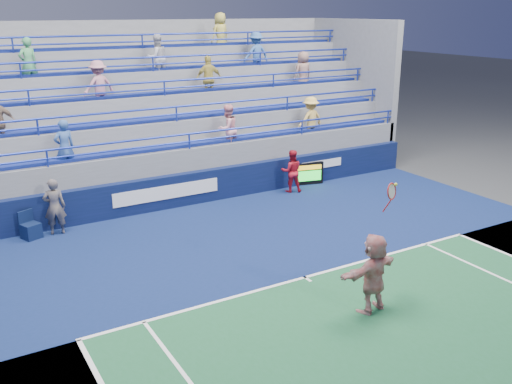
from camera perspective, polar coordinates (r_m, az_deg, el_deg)
ground at (r=14.08m, az=4.92°, el=-8.58°), size 120.00×120.00×0.00m
sponsor_wall at (r=19.16m, az=-6.26°, el=0.42°), size 18.00×0.32×1.10m
bleacher_stand at (r=22.30m, az=-10.39°, el=5.36°), size 18.00×5.60×6.13m
serve_speed_board at (r=21.22m, az=5.16°, el=1.83°), size 1.22×0.41×0.85m
judge_chair at (r=17.46m, az=-21.60°, el=-3.54°), size 0.59×0.61×0.81m
tennis_player at (r=12.50m, az=11.66°, el=-7.93°), size 1.71×0.78×2.85m
line_judge at (r=17.35m, az=-19.49°, el=-1.40°), size 0.68×0.52×1.68m
ball_girl at (r=20.26m, az=3.58°, el=2.10°), size 0.91×0.82×1.54m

